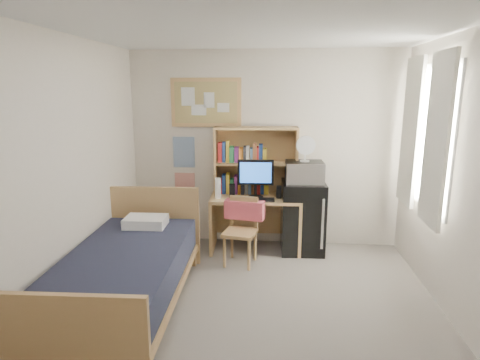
# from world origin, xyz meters

# --- Properties ---
(floor) EXTENTS (3.60, 4.20, 0.02)m
(floor) POSITION_xyz_m (0.00, 0.00, -0.01)
(floor) COLOR gray
(floor) RESTS_ON ground
(ceiling) EXTENTS (3.60, 4.20, 0.02)m
(ceiling) POSITION_xyz_m (0.00, 0.00, 2.60)
(ceiling) COLOR white
(ceiling) RESTS_ON wall_back
(wall_back) EXTENTS (3.60, 0.04, 2.60)m
(wall_back) POSITION_xyz_m (0.00, 2.10, 1.30)
(wall_back) COLOR silver
(wall_back) RESTS_ON floor
(wall_front) EXTENTS (3.60, 0.04, 2.60)m
(wall_front) POSITION_xyz_m (0.00, -2.10, 1.30)
(wall_front) COLOR silver
(wall_front) RESTS_ON floor
(wall_left) EXTENTS (0.04, 4.20, 2.60)m
(wall_left) POSITION_xyz_m (-1.80, 0.00, 1.30)
(wall_left) COLOR silver
(wall_left) RESTS_ON floor
(window_unit) EXTENTS (0.10, 1.40, 1.70)m
(window_unit) POSITION_xyz_m (1.75, 1.20, 1.60)
(window_unit) COLOR white
(window_unit) RESTS_ON wall_right
(curtain_left) EXTENTS (0.04, 0.55, 1.70)m
(curtain_left) POSITION_xyz_m (1.72, 0.80, 1.60)
(curtain_left) COLOR white
(curtain_left) RESTS_ON wall_right
(curtain_right) EXTENTS (0.04, 0.55, 1.70)m
(curtain_right) POSITION_xyz_m (1.72, 1.60, 1.60)
(curtain_right) COLOR white
(curtain_right) RESTS_ON wall_right
(bulletin_board) EXTENTS (0.94, 0.03, 0.64)m
(bulletin_board) POSITION_xyz_m (-0.78, 2.08, 1.92)
(bulletin_board) COLOR tan
(bulletin_board) RESTS_ON wall_back
(poster_wave) EXTENTS (0.30, 0.01, 0.42)m
(poster_wave) POSITION_xyz_m (-1.10, 2.09, 1.25)
(poster_wave) COLOR #265498
(poster_wave) RESTS_ON wall_back
(poster_japan) EXTENTS (0.28, 0.01, 0.36)m
(poster_japan) POSITION_xyz_m (-1.10, 2.09, 0.78)
(poster_japan) COLOR red
(poster_japan) RESTS_ON wall_back
(desk) EXTENTS (1.19, 0.64, 0.73)m
(desk) POSITION_xyz_m (-0.10, 1.79, 0.36)
(desk) COLOR tan
(desk) RESTS_ON floor
(desk_chair) EXTENTS (0.48, 0.48, 0.82)m
(desk_chair) POSITION_xyz_m (-0.25, 1.31, 0.41)
(desk_chair) COLOR tan
(desk_chair) RESTS_ON floor
(mini_fridge) EXTENTS (0.57, 0.57, 0.93)m
(mini_fridge) POSITION_xyz_m (0.52, 1.81, 0.46)
(mini_fridge) COLOR black
(mini_fridge) RESTS_ON floor
(bed) EXTENTS (1.14, 2.16, 0.58)m
(bed) POSITION_xyz_m (-1.25, 0.17, 0.29)
(bed) COLOR black
(bed) RESTS_ON floor
(hutch) EXTENTS (1.10, 0.33, 0.89)m
(hutch) POSITION_xyz_m (-0.10, 1.94, 1.17)
(hutch) COLOR tan
(hutch) RESTS_ON desk
(monitor) EXTENTS (0.46, 0.06, 0.49)m
(monitor) POSITION_xyz_m (-0.09, 1.73, 0.97)
(monitor) COLOR black
(monitor) RESTS_ON desk
(keyboard) EXTENTS (0.48, 0.18, 0.02)m
(keyboard) POSITION_xyz_m (-0.08, 1.59, 0.74)
(keyboard) COLOR black
(keyboard) RESTS_ON desk
(speaker_left) EXTENTS (0.08, 0.08, 0.17)m
(speaker_left) POSITION_xyz_m (-0.39, 1.71, 0.82)
(speaker_left) COLOR black
(speaker_left) RESTS_ON desk
(speaker_right) EXTENTS (0.07, 0.07, 0.16)m
(speaker_right) POSITION_xyz_m (0.21, 1.75, 0.81)
(speaker_right) COLOR black
(speaker_right) RESTS_ON desk
(water_bottle) EXTENTS (0.08, 0.08, 0.26)m
(water_bottle) POSITION_xyz_m (-0.57, 1.66, 0.86)
(water_bottle) COLOR white
(water_bottle) RESTS_ON desk
(hoodie) EXTENTS (0.51, 0.24, 0.24)m
(hoodie) POSITION_xyz_m (-0.21, 1.50, 0.63)
(hoodie) COLOR #E25662
(hoodie) RESTS_ON desk_chair
(microwave) EXTENTS (0.48, 0.38, 0.27)m
(microwave) POSITION_xyz_m (0.52, 1.79, 1.07)
(microwave) COLOR silver
(microwave) RESTS_ON mini_fridge
(desk_fan) EXTENTS (0.24, 0.24, 0.29)m
(desk_fan) POSITION_xyz_m (0.52, 1.79, 1.35)
(desk_fan) COLOR white
(desk_fan) RESTS_ON microwave
(pillow) EXTENTS (0.47, 0.33, 0.11)m
(pillow) POSITION_xyz_m (-1.28, 0.92, 0.64)
(pillow) COLOR white
(pillow) RESTS_ON bed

